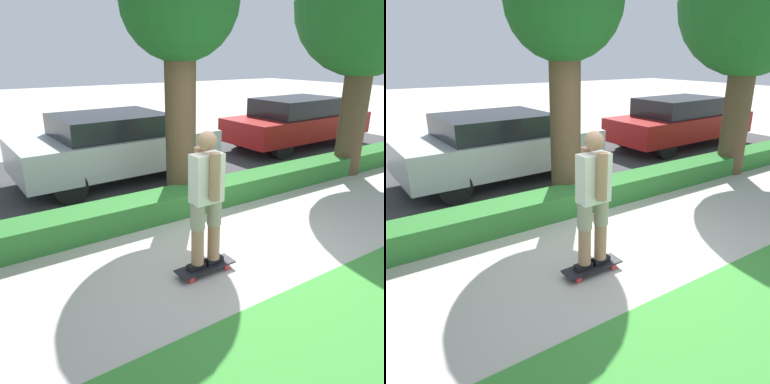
{
  "view_description": "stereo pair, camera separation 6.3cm",
  "coord_description": "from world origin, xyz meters",
  "views": [
    {
      "loc": [
        -2.82,
        -3.41,
        2.5
      ],
      "look_at": [
        -0.21,
        0.6,
        0.75
      ],
      "focal_mm": 35.0,
      "sensor_mm": 36.0,
      "label": 1
    },
    {
      "loc": [
        -2.87,
        -3.38,
        2.5
      ],
      "look_at": [
        -0.21,
        0.6,
        0.75
      ],
      "focal_mm": 35.0,
      "sensor_mm": 36.0,
      "label": 2
    }
  ],
  "objects": [
    {
      "name": "parked_car_rear",
      "position": [
        5.53,
        3.91,
        0.73
      ],
      "size": [
        4.54,
        1.89,
        1.39
      ],
      "rotation": [
        0.0,
        0.0,
        0.04
      ],
      "color": "maroon",
      "rests_on": "ground_plane"
    },
    {
      "name": "tree_far",
      "position": [
        4.54,
        1.52,
        3.43
      ],
      "size": [
        2.89,
        2.89,
        4.95
      ],
      "color": "brown",
      "rests_on": "ground_plane"
    },
    {
      "name": "ground_plane",
      "position": [
        0.0,
        0.0,
        0.0
      ],
      "size": [
        60.0,
        60.0,
        0.0
      ],
      "primitive_type": "plane",
      "color": "#ADA89E"
    },
    {
      "name": "tree_mid",
      "position": [
        0.48,
        2.02,
        3.12
      ],
      "size": [
        1.88,
        1.88,
        4.26
      ],
      "color": "brown",
      "rests_on": "ground_plane"
    },
    {
      "name": "parked_car_middle",
      "position": [
        0.02,
        3.93,
        0.73
      ],
      "size": [
        4.17,
        2.12,
        1.39
      ],
      "rotation": [
        0.0,
        0.0,
        0.04
      ],
      "color": "#B7B7BC",
      "rests_on": "ground_plane"
    },
    {
      "name": "skater_person",
      "position": [
        -0.52,
        -0.18,
        0.97
      ],
      "size": [
        0.49,
        0.42,
        1.65
      ],
      "color": "black",
      "rests_on": "skateboard"
    },
    {
      "name": "street_asphalt",
      "position": [
        0.0,
        4.2,
        0.0
      ],
      "size": [
        18.26,
        5.0,
        0.01
      ],
      "color": "#38383A",
      "rests_on": "ground_plane"
    },
    {
      "name": "hedge_row",
      "position": [
        0.0,
        1.6,
        0.2
      ],
      "size": [
        18.26,
        0.6,
        0.39
      ],
      "color": "#2D702D",
      "rests_on": "ground_plane"
    },
    {
      "name": "skateboard",
      "position": [
        -0.52,
        -0.18,
        0.08
      ],
      "size": [
        0.76,
        0.24,
        0.1
      ],
      "color": "black",
      "rests_on": "ground_plane"
    }
  ]
}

